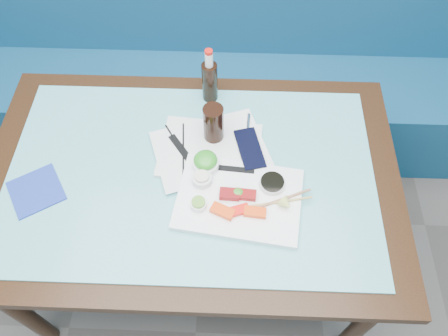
{
  "coord_description": "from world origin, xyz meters",
  "views": [
    {
      "loc": [
        0.14,
        0.68,
        1.98
      ],
      "look_at": [
        0.11,
        1.45,
        0.8
      ],
      "focal_mm": 35.0,
      "sensor_mm": 36.0,
      "label": 1
    }
  ],
  "objects_px": {
    "cola_bottle_body": "(210,82)",
    "blue_napkin": "(36,191)",
    "dining_table": "(192,188)",
    "cola_glass": "(213,123)",
    "serving_tray": "(210,150)",
    "booth_bench": "(208,76)",
    "seaweed_bowl": "(206,164)",
    "sashimi_plate": "(239,199)"
  },
  "relations": [
    {
      "from": "dining_table",
      "to": "cola_bottle_body",
      "type": "relative_size",
      "value": 8.72
    },
    {
      "from": "booth_bench",
      "to": "cola_glass",
      "type": "bearing_deg",
      "value": -84.14
    },
    {
      "from": "cola_glass",
      "to": "booth_bench",
      "type": "bearing_deg",
      "value": 95.86
    },
    {
      "from": "serving_tray",
      "to": "blue_napkin",
      "type": "relative_size",
      "value": 2.19
    },
    {
      "from": "booth_bench",
      "to": "seaweed_bowl",
      "type": "bearing_deg",
      "value": -86.45
    },
    {
      "from": "booth_bench",
      "to": "dining_table",
      "type": "xyz_separation_m",
      "value": [
        0.0,
        -0.84,
        0.29
      ]
    },
    {
      "from": "seaweed_bowl",
      "to": "serving_tray",
      "type": "bearing_deg",
      "value": 82.41
    },
    {
      "from": "serving_tray",
      "to": "cola_glass",
      "type": "bearing_deg",
      "value": 84.57
    },
    {
      "from": "dining_table",
      "to": "cola_bottle_body",
      "type": "xyz_separation_m",
      "value": [
        0.05,
        0.34,
        0.17
      ]
    },
    {
      "from": "dining_table",
      "to": "cola_glass",
      "type": "distance_m",
      "value": 0.24
    },
    {
      "from": "cola_glass",
      "to": "blue_napkin",
      "type": "distance_m",
      "value": 0.62
    },
    {
      "from": "sashimi_plate",
      "to": "blue_napkin",
      "type": "xyz_separation_m",
      "value": [
        -0.66,
        0.01,
        -0.01
      ]
    },
    {
      "from": "cola_bottle_body",
      "to": "cola_glass",
      "type": "bearing_deg",
      "value": -83.27
    },
    {
      "from": "blue_napkin",
      "to": "serving_tray",
      "type": "bearing_deg",
      "value": 17.96
    },
    {
      "from": "dining_table",
      "to": "serving_tray",
      "type": "height_order",
      "value": "serving_tray"
    },
    {
      "from": "cola_bottle_body",
      "to": "blue_napkin",
      "type": "xyz_separation_m",
      "value": [
        -0.54,
        -0.43,
        -0.08
      ]
    },
    {
      "from": "sashimi_plate",
      "to": "cola_glass",
      "type": "xyz_separation_m",
      "value": [
        -0.09,
        0.25,
        0.07
      ]
    },
    {
      "from": "booth_bench",
      "to": "serving_tray",
      "type": "bearing_deg",
      "value": -85.33
    },
    {
      "from": "booth_bench",
      "to": "blue_napkin",
      "type": "bearing_deg",
      "value": -118.11
    },
    {
      "from": "seaweed_bowl",
      "to": "cola_glass",
      "type": "relative_size",
      "value": 0.62
    },
    {
      "from": "cola_glass",
      "to": "blue_napkin",
      "type": "relative_size",
      "value": 0.92
    },
    {
      "from": "sashimi_plate",
      "to": "blue_napkin",
      "type": "height_order",
      "value": "sashimi_plate"
    },
    {
      "from": "seaweed_bowl",
      "to": "cola_glass",
      "type": "bearing_deg",
      "value": 81.25
    },
    {
      "from": "dining_table",
      "to": "blue_napkin",
      "type": "bearing_deg",
      "value": -170.16
    },
    {
      "from": "booth_bench",
      "to": "blue_napkin",
      "type": "height_order",
      "value": "booth_bench"
    },
    {
      "from": "serving_tray",
      "to": "seaweed_bowl",
      "type": "distance_m",
      "value": 0.08
    },
    {
      "from": "serving_tray",
      "to": "seaweed_bowl",
      "type": "height_order",
      "value": "seaweed_bowl"
    },
    {
      "from": "cola_bottle_body",
      "to": "blue_napkin",
      "type": "bearing_deg",
      "value": -141.74
    },
    {
      "from": "serving_tray",
      "to": "cola_glass",
      "type": "height_order",
      "value": "cola_glass"
    },
    {
      "from": "booth_bench",
      "to": "cola_bottle_body",
      "type": "relative_size",
      "value": 18.68
    },
    {
      "from": "dining_table",
      "to": "cola_bottle_body",
      "type": "bearing_deg",
      "value": 82.0
    },
    {
      "from": "seaweed_bowl",
      "to": "cola_glass",
      "type": "xyz_separation_m",
      "value": [
        0.02,
        0.13,
        0.05
      ]
    },
    {
      "from": "dining_table",
      "to": "cola_glass",
      "type": "xyz_separation_m",
      "value": [
        0.07,
        0.15,
        0.18
      ]
    },
    {
      "from": "serving_tray",
      "to": "blue_napkin",
      "type": "distance_m",
      "value": 0.58
    },
    {
      "from": "blue_napkin",
      "to": "cola_bottle_body",
      "type": "bearing_deg",
      "value": 38.26
    },
    {
      "from": "cola_bottle_body",
      "to": "booth_bench",
      "type": "bearing_deg",
      "value": 95.52
    },
    {
      "from": "dining_table",
      "to": "seaweed_bowl",
      "type": "xyz_separation_m",
      "value": [
        0.05,
        0.02,
        0.12
      ]
    },
    {
      "from": "seaweed_bowl",
      "to": "cola_bottle_body",
      "type": "relative_size",
      "value": 0.55
    },
    {
      "from": "booth_bench",
      "to": "seaweed_bowl",
      "type": "height_order",
      "value": "booth_bench"
    },
    {
      "from": "dining_table",
      "to": "serving_tray",
      "type": "distance_m",
      "value": 0.15
    },
    {
      "from": "serving_tray",
      "to": "blue_napkin",
      "type": "height_order",
      "value": "serving_tray"
    },
    {
      "from": "dining_table",
      "to": "blue_napkin",
      "type": "distance_m",
      "value": 0.51
    }
  ]
}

